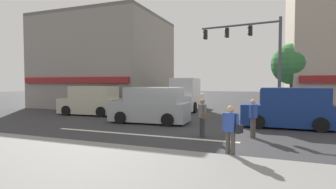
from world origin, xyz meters
The scene contains 15 objects.
ground_plane centered at (0.00, 0.00, 0.00)m, with size 120.00×120.00×0.00m, color #333335.
lane_marking_stripe centered at (0.00, -3.50, 0.00)m, with size 9.00×0.24×0.01m, color silver.
sidewalk_curb centered at (0.00, -8.50, 0.08)m, with size 40.00×5.00×0.16m, color gray.
building_left_block centered at (-10.09, 8.73, 4.40)m, with size 11.44×9.74×8.80m.
street_tree centered at (7.10, 6.71, 3.70)m, with size 2.95×2.95×5.20m.
utility_pole_near_left centered at (-7.05, 5.60, 4.38)m, with size 1.40×0.22×8.46m.
utility_pole_far_right centered at (8.78, 7.31, 4.35)m, with size 1.40×0.22×8.40m.
traffic_light_mast centered at (4.81, 2.70, 4.30)m, with size 4.86×0.75×6.20m.
van_crossing_leftbound centered at (6.53, 0.99, 1.01)m, with size 4.62×2.07×2.11m.
box_truck_approaching_near centered at (-1.04, 7.43, 1.25)m, with size 2.52×5.72×2.75m.
van_crossing_center centered at (-0.96, -0.06, 1.01)m, with size 4.69×2.22×2.11m.
van_waiting_far centered at (-6.69, 1.90, 1.01)m, with size 4.71×2.28×2.11m.
pedestrian_foreground_with_bag centered at (4.44, -5.90, 0.95)m, with size 0.65×0.49×1.67m.
pedestrian_mid_crossing centered at (4.91, -2.33, 0.95)m, with size 0.35×0.53×1.67m.
pedestrian_far_side centered at (2.84, -3.00, 0.95)m, with size 0.53×0.63×1.67m.
Camera 1 is at (5.49, -14.10, 2.37)m, focal length 28.00 mm.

